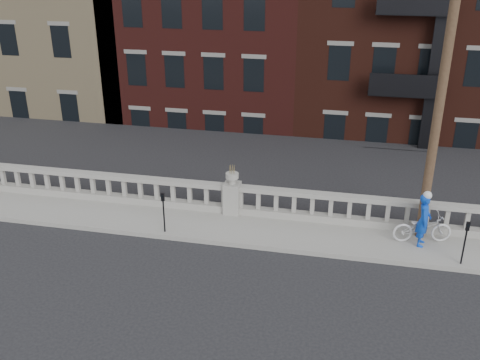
# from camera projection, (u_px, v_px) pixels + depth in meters

# --- Properties ---
(ground) EXTENTS (120.00, 120.00, 0.00)m
(ground) POSITION_uv_depth(u_px,v_px,m) (201.00, 279.00, 15.05)
(ground) COLOR black
(ground) RESTS_ON ground
(sidewalk) EXTENTS (32.00, 2.20, 0.15)m
(sidewalk) POSITION_uv_depth(u_px,v_px,m) (226.00, 227.00, 17.71)
(sidewalk) COLOR gray
(sidewalk) RESTS_ON ground
(balustrade) EXTENTS (28.00, 0.34, 1.03)m
(balustrade) POSITION_uv_depth(u_px,v_px,m) (232.00, 199.00, 18.33)
(balustrade) COLOR gray
(balustrade) RESTS_ON sidewalk
(planter_pedestal) EXTENTS (0.55, 0.55, 1.76)m
(planter_pedestal) POSITION_uv_depth(u_px,v_px,m) (232.00, 194.00, 18.26)
(planter_pedestal) COLOR gray
(planter_pedestal) RESTS_ON sidewalk
(lower_level) EXTENTS (80.00, 44.00, 20.80)m
(lower_level) POSITION_uv_depth(u_px,v_px,m) (307.00, 48.00, 34.55)
(lower_level) COLOR #605E59
(lower_level) RESTS_ON ground
(utility_pole) EXTENTS (1.60, 0.28, 10.00)m
(utility_pole) POSITION_uv_depth(u_px,v_px,m) (444.00, 77.00, 14.98)
(utility_pole) COLOR #422D1E
(utility_pole) RESTS_ON sidewalk
(parking_meter_b) EXTENTS (0.10, 0.09, 1.36)m
(parking_meter_b) POSITION_uv_depth(u_px,v_px,m) (163.00, 208.00, 16.93)
(parking_meter_b) COLOR black
(parking_meter_b) RESTS_ON sidewalk
(parking_meter_c) EXTENTS (0.10, 0.09, 1.36)m
(parking_meter_c) POSITION_uv_depth(u_px,v_px,m) (466.00, 238.00, 15.17)
(parking_meter_c) COLOR black
(parking_meter_c) RESTS_ON sidewalk
(bicycle) EXTENTS (1.90, 1.01, 0.95)m
(bicycle) POSITION_uv_depth(u_px,v_px,m) (422.00, 228.00, 16.52)
(bicycle) COLOR silver
(bicycle) RESTS_ON sidewalk
(cyclist) EXTENTS (0.50, 0.67, 1.69)m
(cyclist) POSITION_uv_depth(u_px,v_px,m) (424.00, 220.00, 16.19)
(cyclist) COLOR #0D40C3
(cyclist) RESTS_ON sidewalk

